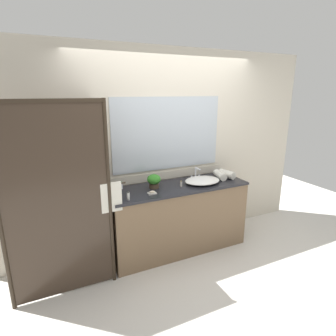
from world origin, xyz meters
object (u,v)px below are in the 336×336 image
(rolled_towel_near_edge, at_px, (227,174))
(amenity_bottle_lotion, at_px, (121,185))
(soap_dish, at_px, (152,193))
(amenity_bottle_body_wash, at_px, (128,196))
(amenity_bottle_shampoo, at_px, (181,184))
(sink_basin, at_px, (202,180))
(rolled_towel_middle, at_px, (220,175))
(faucet, at_px, (196,175))
(potted_plant, at_px, (154,180))

(rolled_towel_near_edge, bearing_deg, amenity_bottle_lotion, 172.89)
(soap_dish, distance_m, rolled_towel_near_edge, 1.19)
(amenity_bottle_body_wash, relative_size, amenity_bottle_shampoo, 1.26)
(sink_basin, xyz_separation_m, rolled_towel_near_edge, (0.43, 0.05, 0.02))
(amenity_bottle_shampoo, relative_size, amenity_bottle_lotion, 0.81)
(amenity_bottle_body_wash, xyz_separation_m, rolled_towel_near_edge, (1.48, 0.20, 0.01))
(amenity_bottle_shampoo, bearing_deg, soap_dish, -169.69)
(sink_basin, xyz_separation_m, soap_dish, (-0.75, -0.09, -0.02))
(rolled_towel_near_edge, relative_size, rolled_towel_middle, 0.93)
(amenity_bottle_shampoo, xyz_separation_m, rolled_towel_middle, (0.64, 0.07, 0.01))
(faucet, xyz_separation_m, amenity_bottle_shampoo, (-0.32, -0.18, -0.02))
(potted_plant, bearing_deg, rolled_towel_middle, -1.78)
(amenity_bottle_lotion, bearing_deg, amenity_bottle_body_wash, -94.67)
(faucet, distance_m, amenity_bottle_shampoo, 0.37)
(amenity_bottle_shampoo, height_order, amenity_bottle_lotion, amenity_bottle_lotion)
(amenity_bottle_body_wash, relative_size, amenity_bottle_lotion, 1.02)
(potted_plant, bearing_deg, soap_dish, -118.81)
(faucet, relative_size, potted_plant, 0.99)
(amenity_bottle_body_wash, height_order, amenity_bottle_shampoo, amenity_bottle_body_wash)
(amenity_bottle_body_wash, bearing_deg, amenity_bottle_shampoo, 10.87)
(faucet, xyz_separation_m, soap_dish, (-0.75, -0.26, -0.04))
(sink_basin, relative_size, amenity_bottle_body_wash, 4.96)
(amenity_bottle_lotion, height_order, rolled_towel_middle, rolled_towel_middle)
(rolled_towel_middle, bearing_deg, sink_basin, -168.81)
(sink_basin, bearing_deg, faucet, 90.00)
(rolled_towel_near_edge, bearing_deg, faucet, 164.77)
(soap_dish, relative_size, amenity_bottle_lotion, 1.06)
(soap_dish, relative_size, amenity_bottle_shampoo, 1.31)
(amenity_bottle_body_wash, xyz_separation_m, amenity_bottle_shampoo, (0.73, 0.14, -0.01))
(rolled_towel_near_edge, bearing_deg, amenity_bottle_shampoo, -175.30)
(rolled_towel_middle, bearing_deg, amenity_bottle_shampoo, -173.46)
(potted_plant, relative_size, rolled_towel_middle, 0.68)
(faucet, bearing_deg, potted_plant, -173.31)
(faucet, xyz_separation_m, rolled_towel_middle, (0.32, -0.11, -0.01))
(sink_basin, relative_size, rolled_towel_middle, 1.87)
(amenity_bottle_lotion, bearing_deg, faucet, -3.57)
(amenity_bottle_lotion, relative_size, rolled_towel_near_edge, 0.40)
(amenity_bottle_shampoo, bearing_deg, amenity_bottle_body_wash, -169.13)
(soap_dish, relative_size, rolled_towel_near_edge, 0.42)
(sink_basin, height_order, amenity_bottle_body_wash, amenity_bottle_body_wash)
(amenity_bottle_shampoo, distance_m, amenity_bottle_lotion, 0.74)
(potted_plant, xyz_separation_m, amenity_bottle_lotion, (-0.38, 0.14, -0.05))
(faucet, xyz_separation_m, amenity_bottle_lotion, (-1.02, 0.06, -0.01))
(soap_dish, height_order, amenity_bottle_shampoo, amenity_bottle_shampoo)
(potted_plant, bearing_deg, amenity_bottle_lotion, 159.62)
(amenity_bottle_lotion, distance_m, rolled_towel_middle, 1.35)
(soap_dish, bearing_deg, sink_basin, 6.67)
(faucet, distance_m, amenity_bottle_lotion, 1.02)
(sink_basin, height_order, amenity_bottle_shampoo, amenity_bottle_shampoo)
(rolled_towel_middle, bearing_deg, amenity_bottle_body_wash, -171.15)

